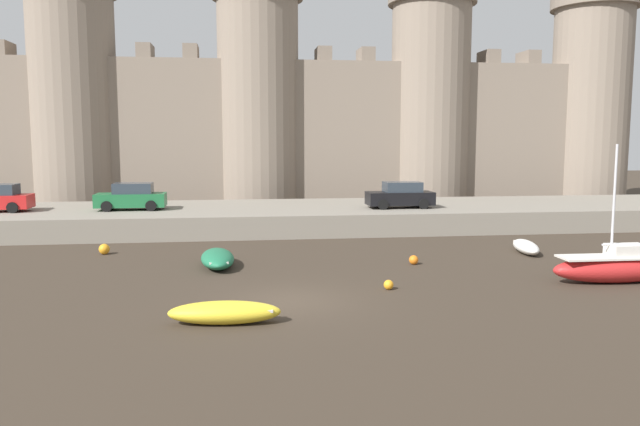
% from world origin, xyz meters
% --- Properties ---
extents(ground_plane, '(160.00, 160.00, 0.00)m').
position_xyz_m(ground_plane, '(0.00, 0.00, 0.00)').
color(ground_plane, '#382D23').
extents(quay_road, '(68.10, 10.00, 1.31)m').
position_xyz_m(quay_road, '(0.00, 18.15, 0.65)').
color(quay_road, gray).
rests_on(quay_road, ground).
extents(castle, '(63.20, 7.10, 20.30)m').
position_xyz_m(castle, '(-0.00, 29.16, 7.78)').
color(castle, gray).
rests_on(castle, ground).
extents(rowboat_near_channel_left, '(1.69, 3.71, 0.73)m').
position_xyz_m(rowboat_near_channel_left, '(-2.62, 6.22, 0.38)').
color(rowboat_near_channel_left, '#1E6B47').
rests_on(rowboat_near_channel_left, ground).
extents(rowboat_foreground_right, '(1.43, 3.11, 0.62)m').
position_xyz_m(rowboat_foreground_right, '(12.32, 7.61, 0.32)').
color(rowboat_foreground_right, silver).
rests_on(rowboat_foreground_right, ground).
extents(rowboat_midflat_right, '(3.49, 1.25, 0.70)m').
position_xyz_m(rowboat_midflat_right, '(-2.13, -2.38, 0.37)').
color(rowboat_midflat_right, yellow).
rests_on(rowboat_midflat_right, ground).
extents(sailboat_midflat_centre, '(5.23, 1.46, 5.39)m').
position_xyz_m(sailboat_midflat_centre, '(12.99, 1.18, 0.62)').
color(sailboat_midflat_centre, red).
rests_on(sailboat_midflat_centre, ground).
extents(mooring_buoy_off_centre, '(0.42, 0.42, 0.42)m').
position_xyz_m(mooring_buoy_off_centre, '(6.06, 5.58, 0.21)').
color(mooring_buoy_off_centre, orange).
rests_on(mooring_buoy_off_centre, ground).
extents(mooring_buoy_mid_mud, '(0.37, 0.37, 0.37)m').
position_xyz_m(mooring_buoy_mid_mud, '(3.84, 1.18, 0.18)').
color(mooring_buoy_mid_mud, orange).
rests_on(mooring_buoy_mid_mud, ground).
extents(mooring_buoy_near_channel, '(0.52, 0.52, 0.52)m').
position_xyz_m(mooring_buoy_near_channel, '(-8.18, 9.89, 0.26)').
color(mooring_buoy_near_channel, orange).
rests_on(mooring_buoy_near_channel, ground).
extents(car_quay_east, '(4.12, 1.91, 1.62)m').
position_xyz_m(car_quay_east, '(-8.08, 17.53, 2.09)').
color(car_quay_east, '#1E6638').
rests_on(car_quay_east, quay_road).
extents(car_quay_centre_west, '(4.12, 1.91, 1.62)m').
position_xyz_m(car_quay_centre_west, '(8.30, 16.50, 2.09)').
color(car_quay_centre_west, black).
rests_on(car_quay_centre_west, quay_road).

